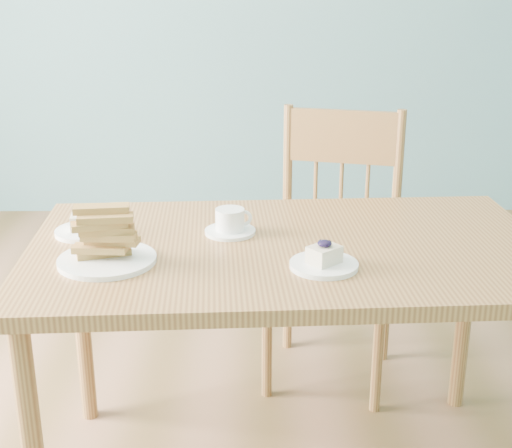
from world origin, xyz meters
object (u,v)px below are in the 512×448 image
(cheesecake_plate_near, at_px, (324,261))
(biscotti_plate, at_px, (106,243))
(coffee_cup, at_px, (230,223))
(cheesecake_plate_far, at_px, (85,227))
(dining_table, at_px, (288,269))
(dining_chair, at_px, (334,247))

(cheesecake_plate_near, relative_size, biscotti_plate, 0.69)
(cheesecake_plate_near, bearing_deg, coffee_cup, 133.70)
(cheesecake_plate_near, bearing_deg, cheesecake_plate_far, 158.87)
(coffee_cup, xyz_separation_m, biscotti_plate, (-0.31, -0.21, 0.02))
(dining_table, bearing_deg, cheesecake_plate_near, -66.89)
(dining_chair, relative_size, cheesecake_plate_near, 5.76)
(cheesecake_plate_near, xyz_separation_m, coffee_cup, (-0.24, 0.25, 0.01))
(dining_table, xyz_separation_m, biscotti_plate, (-0.47, -0.13, 0.13))
(dining_table, distance_m, cheesecake_plate_far, 0.58)
(dining_chair, height_order, biscotti_plate, dining_chair)
(biscotti_plate, bearing_deg, cheesecake_plate_near, -3.84)
(dining_chair, xyz_separation_m, cheesecake_plate_near, (-0.12, -0.77, 0.27))
(biscotti_plate, bearing_deg, coffee_cup, 34.76)
(dining_table, height_order, dining_chair, dining_chair)
(cheesecake_plate_near, relative_size, cheesecake_plate_far, 1.01)
(coffee_cup, bearing_deg, cheesecake_plate_near, -61.68)
(dining_chair, distance_m, cheesecake_plate_far, 0.97)
(dining_chair, xyz_separation_m, biscotti_plate, (-0.67, -0.74, 0.30))
(dining_table, relative_size, dining_chair, 1.46)
(dining_table, relative_size, cheesecake_plate_near, 8.40)
(dining_chair, xyz_separation_m, cheesecake_plate_far, (-0.77, -0.52, 0.27))
(cheesecake_plate_near, height_order, biscotti_plate, biscotti_plate)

